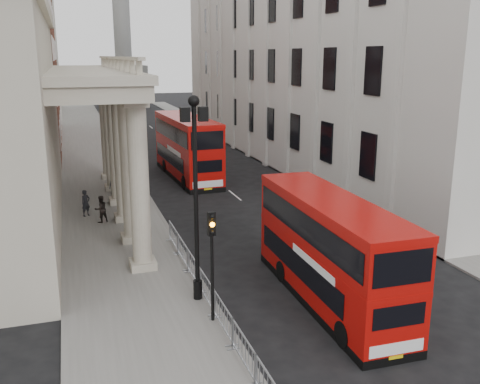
{
  "coord_description": "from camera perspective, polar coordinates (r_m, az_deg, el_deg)",
  "views": [
    {
      "loc": [
        -5.18,
        -15.9,
        9.89
      ],
      "look_at": [
        3.17,
        10.0,
        2.91
      ],
      "focal_mm": 40.0,
      "sensor_mm": 36.0,
      "label": 1
    }
  ],
  "objects": [
    {
      "name": "pedestrian_a",
      "position": [
        34.66,
        -16.13,
        -1.15
      ],
      "size": [
        0.72,
        0.67,
        1.66
      ],
      "primitive_type": "imported",
      "rotation": [
        0.0,
        0.0,
        0.61
      ],
      "color": "black",
      "rests_on": "sidewalk_west"
    },
    {
      "name": "crowd_barriers",
      "position": [
        20.9,
        -2.7,
        -11.81
      ],
      "size": [
        0.5,
        18.75,
        1.1
      ],
      "color": "gray",
      "rests_on": "sidewalk_west"
    },
    {
      "name": "brick_building",
      "position": [
        64.13,
        -23.38,
        14.24
      ],
      "size": [
        9.0,
        32.0,
        22.0
      ],
      "primitive_type": "cube",
      "color": "maroon",
      "rests_on": "ground"
    },
    {
      "name": "lamp_post_south",
      "position": [
        21.02,
        -4.77,
        0.63
      ],
      "size": [
        1.05,
        0.44,
        8.32
      ],
      "color": "black",
      "rests_on": "sidewalk_west"
    },
    {
      "name": "pedestrian_c",
      "position": [
        39.28,
        -13.22,
        0.81
      ],
      "size": [
        0.8,
        0.52,
        1.61
      ],
      "primitive_type": "imported",
      "rotation": [
        0.0,
        0.0,
        6.3
      ],
      "color": "black",
      "rests_on": "sidewalk_west"
    },
    {
      "name": "bus_near",
      "position": [
        22.08,
        9.58,
        -5.98
      ],
      "size": [
        2.63,
        10.15,
        4.36
      ],
      "rotation": [
        0.0,
        0.0,
        -0.02
      ],
      "color": "#AF0B08",
      "rests_on": "ground"
    },
    {
      "name": "west_building_far",
      "position": [
        96.05,
        -21.67,
        13.47
      ],
      "size": [
        9.0,
        30.0,
        20.0
      ],
      "primitive_type": "cube",
      "color": "#A69E8B",
      "rests_on": "ground"
    },
    {
      "name": "bus_far",
      "position": [
        44.34,
        -5.67,
        4.88
      ],
      "size": [
        3.31,
        11.75,
        5.02
      ],
      "rotation": [
        0.0,
        0.0,
        0.04
      ],
      "color": "#B10B08",
      "rests_on": "ground"
    },
    {
      "name": "traffic_light",
      "position": [
        19.69,
        -3.02,
        -5.79
      ],
      "size": [
        0.28,
        0.33,
        4.3
      ],
      "color": "black",
      "rests_on": "sidewalk_west"
    },
    {
      "name": "lamp_post_mid",
      "position": [
        36.53,
        -10.56,
        6.31
      ],
      "size": [
        1.05,
        0.44,
        8.32
      ],
      "color": "black",
      "rests_on": "sidewalk_west"
    },
    {
      "name": "monument_column",
      "position": [
        108.65,
        -12.5,
        17.28
      ],
      "size": [
        8.0,
        8.0,
        54.2
      ],
      "color": "#60605E",
      "rests_on": "ground"
    },
    {
      "name": "kerb",
      "position": [
        47.22,
        -11.24,
        2.1
      ],
      "size": [
        0.2,
        140.0,
        0.14
      ],
      "primitive_type": "cube",
      "color": "slate",
      "rests_on": "ground"
    },
    {
      "name": "lamp_post_north",
      "position": [
        52.34,
        -12.91,
        8.57
      ],
      "size": [
        1.05,
        0.44,
        8.32
      ],
      "color": "black",
      "rests_on": "sidewalk_west"
    },
    {
      "name": "pedestrian_b",
      "position": [
        33.1,
        -14.62,
        -1.77
      ],
      "size": [
        0.99,
        0.9,
        1.65
      ],
      "primitive_type": "imported",
      "rotation": [
        0.0,
        0.0,
        3.57
      ],
      "color": "#292321",
      "rests_on": "sidewalk_west"
    },
    {
      "name": "sidewalk_east",
      "position": [
        50.52,
        4.2,
        3.13
      ],
      "size": [
        3.0,
        140.0,
        0.12
      ],
      "primitive_type": "cube",
      "color": "slate",
      "rests_on": "ground"
    },
    {
      "name": "sidewalk_west",
      "position": [
        46.99,
        -14.81,
        1.83
      ],
      "size": [
        6.0,
        140.0,
        0.12
      ],
      "primitive_type": "cube",
      "color": "slate",
      "rests_on": "ground"
    },
    {
      "name": "east_building",
      "position": [
        52.44,
        6.26,
        17.16
      ],
      "size": [
        8.0,
        55.0,
        25.0
      ],
      "primitive_type": "cube",
      "color": "beige",
      "rests_on": "ground"
    },
    {
      "name": "ground",
      "position": [
        19.43,
        0.16,
        -16.21
      ],
      "size": [
        260.0,
        260.0,
        0.0
      ],
      "primitive_type": "plane",
      "color": "black",
      "rests_on": "ground"
    }
  ]
}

